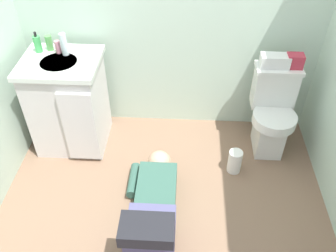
{
  "coord_description": "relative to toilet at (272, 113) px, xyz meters",
  "views": [
    {
      "loc": [
        0.13,
        -1.7,
        2.24
      ],
      "look_at": [
        0.01,
        0.36,
        0.45
      ],
      "focal_mm": 38.65,
      "sensor_mm": 36.0,
      "label": 1
    }
  ],
  "objects": [
    {
      "name": "vanity_cabinet",
      "position": [
        -1.68,
        -0.03,
        0.05
      ],
      "size": [
        0.6,
        0.53,
        0.82
      ],
      "color": "silver",
      "rests_on": "ground_plane"
    },
    {
      "name": "paper_towel_roll",
      "position": [
        -0.3,
        -0.32,
        -0.26
      ],
      "size": [
        0.11,
        0.11,
        0.21
      ],
      "primitive_type": "cylinder",
      "color": "white",
      "rests_on": "ground_plane"
    },
    {
      "name": "faucet",
      "position": [
        -1.68,
        0.11,
        0.5
      ],
      "size": [
        0.02,
        0.02,
        0.1
      ],
      "primitive_type": "cylinder",
      "color": "silver",
      "rests_on": "vanity_cabinet"
    },
    {
      "name": "ground_plane",
      "position": [
        -0.86,
        -0.67,
        -0.39
      ],
      "size": [
        2.94,
        2.96,
        0.04
      ],
      "primitive_type": "cube",
      "color": "#7F614B"
    },
    {
      "name": "bottle_pink",
      "position": [
        -1.72,
        0.08,
        0.5
      ],
      "size": [
        0.04,
        0.04,
        0.1
      ],
      "primitive_type": "cylinder",
      "color": "pink",
      "rests_on": "vanity_cabinet"
    },
    {
      "name": "bottle_clear",
      "position": [
        -1.66,
        0.06,
        0.54
      ],
      "size": [
        0.05,
        0.05,
        0.17
      ],
      "primitive_type": "cylinder",
      "color": "silver",
      "rests_on": "vanity_cabinet"
    },
    {
      "name": "tissue_box",
      "position": [
        -0.05,
        0.09,
        0.43
      ],
      "size": [
        0.22,
        0.11,
        0.1
      ],
      "primitive_type": "cube",
      "color": "silver",
      "rests_on": "toilet"
    },
    {
      "name": "soap_dispenser",
      "position": [
        -1.87,
        0.09,
        0.52
      ],
      "size": [
        0.06,
        0.06,
        0.17
      ],
      "color": "#40A353",
      "rests_on": "vanity_cabinet"
    },
    {
      "name": "person_plumber",
      "position": [
        -0.91,
        -0.87,
        -0.19
      ],
      "size": [
        0.39,
        1.06,
        0.52
      ],
      "color": "#33594C",
      "rests_on": "ground_plane"
    },
    {
      "name": "toilet",
      "position": [
        0.0,
        0.0,
        0.0
      ],
      "size": [
        0.36,
        0.46,
        0.75
      ],
      "color": "silver",
      "rests_on": "ground_plane"
    },
    {
      "name": "bottle_green",
      "position": [
        -1.79,
        0.13,
        0.51
      ],
      "size": [
        0.05,
        0.05,
        0.12
      ],
      "primitive_type": "cylinder",
      "color": "#53984E",
      "rests_on": "vanity_cabinet"
    },
    {
      "name": "toiletry_bag",
      "position": [
        0.1,
        0.09,
        0.44
      ],
      "size": [
        0.12,
        0.09,
        0.11
      ],
      "primitive_type": "cube",
      "color": "#B22D3F",
      "rests_on": "toilet"
    }
  ]
}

